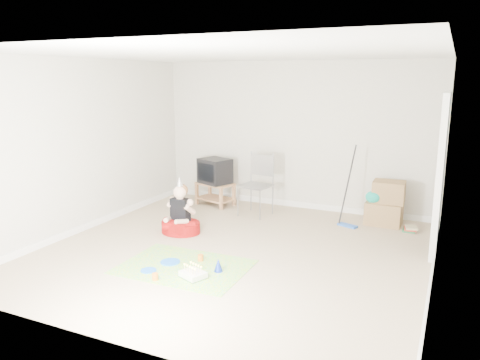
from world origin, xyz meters
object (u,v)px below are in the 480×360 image
at_px(cardboard_boxes, 385,204).
at_px(folding_chair, 255,186).
at_px(crt_tv, 215,171).
at_px(seated_woman, 181,220).
at_px(birthday_cake, 193,275).
at_px(tv_stand, 215,192).

bearing_deg(cardboard_boxes, folding_chair, -169.46).
distance_m(crt_tv, seated_woman, 1.71).
bearing_deg(birthday_cake, cardboard_boxes, 60.63).
height_order(tv_stand, birthday_cake, tv_stand).
distance_m(folding_chair, cardboard_boxes, 2.13).
xyz_separation_m(cardboard_boxes, seated_woman, (-2.75, -1.72, -0.15)).
bearing_deg(cardboard_boxes, crt_tv, -178.21).
relative_size(folding_chair, cardboard_boxes, 1.50).
bearing_deg(crt_tv, seated_woman, -59.27).
bearing_deg(seated_woman, tv_stand, 99.20).
bearing_deg(birthday_cake, seated_woman, 126.55).
relative_size(crt_tv, cardboard_boxes, 0.74).
distance_m(tv_stand, cardboard_boxes, 3.02).
xyz_separation_m(tv_stand, seated_woman, (0.26, -1.63, -0.06)).
bearing_deg(cardboard_boxes, seated_woman, -147.92).
bearing_deg(crt_tv, tv_stand, -50.04).
bearing_deg(tv_stand, folding_chair, -17.56).
height_order(crt_tv, birthday_cake, crt_tv).
bearing_deg(tv_stand, seated_woman, -80.80).
distance_m(crt_tv, birthday_cake, 3.31).
distance_m(folding_chair, seated_woman, 1.53).
bearing_deg(crt_tv, birthday_cake, -45.39).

